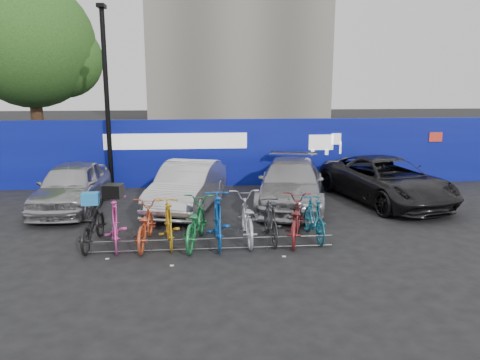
{
  "coord_description": "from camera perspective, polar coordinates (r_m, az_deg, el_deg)",
  "views": [
    {
      "loc": [
        -0.19,
        -10.55,
        3.76
      ],
      "look_at": [
        0.91,
        2.0,
        1.05
      ],
      "focal_mm": 35.0,
      "sensor_mm": 36.0,
      "label": 1
    }
  ],
  "objects": [
    {
      "name": "car_3",
      "position": [
        15.27,
        17.4,
        -0.02
      ],
      "size": [
        3.37,
        5.39,
        1.39
      ],
      "primitive_type": "imported",
      "rotation": [
        0.0,
        0.0,
        0.23
      ],
      "color": "black",
      "rests_on": "ground"
    },
    {
      "name": "bike_6",
      "position": [
        11.15,
        0.78,
        -4.61
      ],
      "size": [
        0.74,
        2.1,
        1.1
      ],
      "primitive_type": "imported",
      "rotation": [
        0.0,
        0.0,
        3.15
      ],
      "color": "#B1B3B9",
      "rests_on": "ground"
    },
    {
      "name": "bike_4",
      "position": [
        10.9,
        -5.49,
        -5.15
      ],
      "size": [
        1.06,
        2.12,
        1.06
      ],
      "primitive_type": "imported",
      "rotation": [
        0.0,
        0.0,
        2.96
      ],
      "color": "#1D7E3D",
      "rests_on": "ground"
    },
    {
      "name": "bike_0",
      "position": [
        11.31,
        -17.57,
        -5.25
      ],
      "size": [
        0.74,
        1.9,
        0.98
      ],
      "primitive_type": "imported",
      "rotation": [
        0.0,
        0.0,
        3.1
      ],
      "color": "black",
      "rests_on": "ground"
    },
    {
      "name": "bike_7",
      "position": [
        11.1,
        3.76,
        -4.96
      ],
      "size": [
        0.53,
        1.69,
        1.01
      ],
      "primitive_type": "imported",
      "rotation": [
        0.0,
        0.0,
        3.17
      ],
      "color": "#262729",
      "rests_on": "ground"
    },
    {
      "name": "bike_5",
      "position": [
        10.87,
        -2.72,
        -4.75
      ],
      "size": [
        0.59,
        2.03,
        1.22
      ],
      "primitive_type": "imported",
      "rotation": [
        0.0,
        0.0,
        3.15
      ],
      "color": "#104DAA",
      "rests_on": "ground"
    },
    {
      "name": "bike_8",
      "position": [
        11.21,
        6.78,
        -4.73
      ],
      "size": [
        1.19,
        2.12,
        1.05
      ],
      "primitive_type": "imported",
      "rotation": [
        0.0,
        0.0,
        2.88
      ],
      "color": "maroon",
      "rests_on": "ground"
    },
    {
      "name": "bike_rack",
      "position": [
        10.58,
        -3.73,
        -7.77
      ],
      "size": [
        5.6,
        0.03,
        0.3
      ],
      "color": "#595B60",
      "rests_on": "ground"
    },
    {
      "name": "hoarding",
      "position": [
        16.75,
        -4.3,
        3.31
      ],
      "size": [
        22.0,
        0.18,
        2.4
      ],
      "color": "navy",
      "rests_on": "ground"
    },
    {
      "name": "tree",
      "position": [
        21.67,
        -23.51,
        14.61
      ],
      "size": [
        5.4,
        5.2,
        7.8
      ],
      "color": "#382314",
      "rests_on": "ground"
    },
    {
      "name": "bike_2",
      "position": [
        11.04,
        -11.52,
        -5.35
      ],
      "size": [
        0.75,
        1.9,
        0.98
      ],
      "primitive_type": "imported",
      "rotation": [
        0.0,
        0.0,
        3.09
      ],
      "color": "#CC4B26",
      "rests_on": "ground"
    },
    {
      "name": "cargo_topcase",
      "position": [
        10.9,
        -15.19,
        -1.29
      ],
      "size": [
        0.47,
        0.43,
        0.3
      ],
      "primitive_type": "cube",
      "rotation": [
        0.0,
        0.0,
        -0.19
      ],
      "color": "black",
      "rests_on": "bike_1"
    },
    {
      "name": "bike_9",
      "position": [
        11.38,
        9.03,
        -4.62
      ],
      "size": [
        0.55,
        1.72,
        1.02
      ],
      "primitive_type": "imported",
      "rotation": [
        0.0,
        0.0,
        3.18
      ],
      "color": "#125C76",
      "rests_on": "ground"
    },
    {
      "name": "car_0",
      "position": [
        14.62,
        -19.82,
        -0.69
      ],
      "size": [
        1.8,
        4.16,
        1.4
      ],
      "primitive_type": "imported",
      "rotation": [
        0.0,
        0.0,
        -0.04
      ],
      "color": "#A9A8AD",
      "rests_on": "ground"
    },
    {
      "name": "bike_1",
      "position": [
        11.09,
        -14.98,
        -4.96
      ],
      "size": [
        0.87,
        1.99,
        1.16
      ],
      "primitive_type": "imported",
      "rotation": [
        0.0,
        0.0,
        3.32
      ],
      "color": "#DF45A0",
      "rests_on": "ground"
    },
    {
      "name": "bike_3",
      "position": [
        10.97,
        -8.69,
        -5.17
      ],
      "size": [
        0.72,
        1.8,
        1.05
      ],
      "primitive_type": "imported",
      "rotation": [
        0.0,
        0.0,
        3.28
      ],
      "color": "gold",
      "rests_on": "ground"
    },
    {
      "name": "cargo_crate",
      "position": [
        11.15,
        -17.77,
        -2.18
      ],
      "size": [
        0.39,
        0.31,
        0.27
      ],
      "primitive_type": "cube",
      "rotation": [
        0.0,
        0.0,
        0.06
      ],
      "color": "#227FC9",
      "rests_on": "bike_0"
    },
    {
      "name": "lamppost",
      "position": [
        16.24,
        -15.95,
        9.94
      ],
      "size": [
        0.25,
        0.5,
        6.11
      ],
      "color": "black",
      "rests_on": "ground"
    },
    {
      "name": "car_2",
      "position": [
        14.27,
        6.24,
        -0.4
      ],
      "size": [
        2.93,
        5.03,
        1.37
      ],
      "primitive_type": "imported",
      "rotation": [
        0.0,
        0.0,
        -0.23
      ],
      "color": "#9B9A9F",
      "rests_on": "ground"
    },
    {
      "name": "ground",
      "position": [
        11.2,
        -3.79,
        -7.51
      ],
      "size": [
        100.0,
        100.0,
        0.0
      ],
      "primitive_type": "plane",
      "color": "black",
      "rests_on": "ground"
    },
    {
      "name": "car_1",
      "position": [
        13.85,
        -6.39,
        -0.76
      ],
      "size": [
        2.51,
        4.43,
        1.38
      ],
      "primitive_type": "imported",
      "rotation": [
        0.0,
        0.0,
        -0.27
      ],
      "color": "#B5B4B9",
      "rests_on": "ground"
    }
  ]
}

